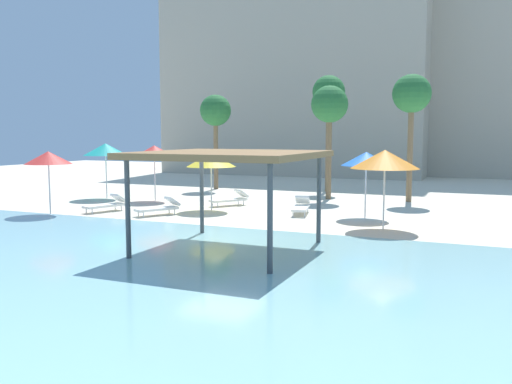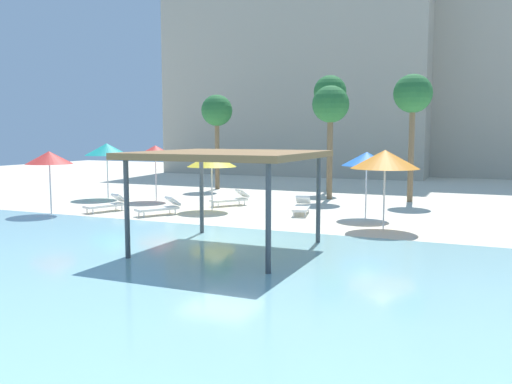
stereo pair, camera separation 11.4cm
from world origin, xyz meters
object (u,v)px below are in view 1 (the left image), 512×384
(beach_umbrella_red_3, at_px, (154,151))
(lounge_chair_2, at_px, (160,207))
(beach_umbrella_teal_7, at_px, (106,149))
(shade_pavilion, at_px, (230,157))
(beach_umbrella_red_2, at_px, (48,158))
(palm_tree_1, at_px, (330,107))
(palm_tree_2, at_px, (216,112))
(palm_tree_0, at_px, (329,95))
(lounge_chair_0, at_px, (301,206))
(palm_tree_3, at_px, (412,97))
(beach_umbrella_orange_4, at_px, (385,159))
(lounge_chair_4, at_px, (107,204))
(beach_umbrella_yellow_0, at_px, (211,160))
(lounge_chair_3, at_px, (231,199))
(beach_umbrella_blue_1, at_px, (366,159))

(beach_umbrella_red_3, bearing_deg, lounge_chair_2, -54.03)
(beach_umbrella_teal_7, bearing_deg, shade_pavilion, -38.04)
(shade_pavilion, xyz_separation_m, lounge_chair_2, (-5.76, 5.17, -2.39))
(shade_pavilion, bearing_deg, beach_umbrella_red_2, 161.15)
(palm_tree_1, height_order, palm_tree_2, palm_tree_1)
(beach_umbrella_teal_7, distance_m, palm_tree_0, 13.01)
(lounge_chair_0, xyz_separation_m, palm_tree_0, (-1.44, 9.32, 5.33))
(beach_umbrella_red_2, xyz_separation_m, palm_tree_3, (13.34, 10.41, 2.82))
(beach_umbrella_orange_4, relative_size, lounge_chair_4, 1.42)
(beach_umbrella_yellow_0, distance_m, palm_tree_0, 10.69)
(beach_umbrella_red_2, bearing_deg, palm_tree_2, 82.87)
(lounge_chair_2, xyz_separation_m, lounge_chair_4, (-2.73, -0.02, 0.00))
(beach_umbrella_red_2, distance_m, beach_umbrella_red_3, 5.99)
(beach_umbrella_yellow_0, xyz_separation_m, palm_tree_3, (7.71, 6.56, 2.97))
(beach_umbrella_red_2, xyz_separation_m, lounge_chair_2, (4.32, 1.73, -2.07))
(beach_umbrella_orange_4, distance_m, beach_umbrella_teal_7, 15.54)
(beach_umbrella_orange_4, relative_size, lounge_chair_3, 1.48)
(shade_pavilion, distance_m, beach_umbrella_red_3, 12.75)
(beach_umbrella_yellow_0, distance_m, beach_umbrella_red_3, 4.73)
(beach_umbrella_yellow_0, bearing_deg, palm_tree_2, 116.01)
(beach_umbrella_orange_4, bearing_deg, palm_tree_0, 114.52)
(lounge_chair_0, xyz_separation_m, lounge_chair_4, (-8.08, -2.61, 0.00))
(beach_umbrella_yellow_0, xyz_separation_m, lounge_chair_4, (-4.03, -2.14, -1.91))
(beach_umbrella_teal_7, xyz_separation_m, lounge_chair_0, (11.27, -1.37, -2.25))
(shade_pavilion, xyz_separation_m, palm_tree_3, (3.26, 13.85, 2.49))
(lounge_chair_3, relative_size, palm_tree_3, 0.30)
(palm_tree_1, bearing_deg, lounge_chair_4, -133.36)
(beach_umbrella_yellow_0, relative_size, palm_tree_2, 0.44)
(beach_umbrella_yellow_0, height_order, lounge_chair_0, beach_umbrella_yellow_0)
(beach_umbrella_red_3, xyz_separation_m, palm_tree_1, (7.98, 4.06, 2.26))
(beach_umbrella_blue_1, relative_size, lounge_chair_4, 1.34)
(beach_umbrella_blue_1, bearing_deg, beach_umbrella_red_2, -160.41)
(beach_umbrella_red_2, height_order, lounge_chair_2, beach_umbrella_red_2)
(beach_umbrella_teal_7, bearing_deg, beach_umbrella_red_2, -74.42)
(beach_umbrella_red_2, bearing_deg, shade_pavilion, -18.85)
(beach_umbrella_red_2, height_order, palm_tree_1, palm_tree_1)
(beach_umbrella_blue_1, relative_size, beach_umbrella_teal_7, 0.92)
(lounge_chair_4, bearing_deg, beach_umbrella_red_2, -24.02)
(beach_umbrella_red_2, xyz_separation_m, beach_umbrella_red_3, (1.34, 5.84, 0.12))
(shade_pavilion, xyz_separation_m, beach_umbrella_orange_4, (3.44, 5.50, -0.23))
(beach_umbrella_red_3, relative_size, lounge_chair_0, 1.42)
(beach_umbrella_orange_4, height_order, palm_tree_1, palm_tree_1)
(palm_tree_0, bearing_deg, beach_umbrella_orange_4, -65.48)
(lounge_chair_0, xyz_separation_m, palm_tree_2, (-8.15, 7.93, 4.37))
(beach_umbrella_teal_7, relative_size, lounge_chair_0, 1.46)
(beach_umbrella_red_2, bearing_deg, lounge_chair_2, 21.83)
(shade_pavilion, bearing_deg, beach_umbrella_red_3, 133.27)
(beach_umbrella_blue_1, height_order, lounge_chair_0, beach_umbrella_blue_1)
(palm_tree_1, bearing_deg, palm_tree_2, 163.24)
(beach_umbrella_yellow_0, relative_size, lounge_chair_2, 1.31)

